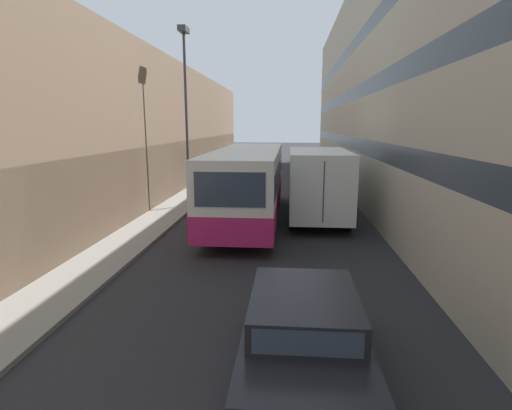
% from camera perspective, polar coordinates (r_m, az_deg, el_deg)
% --- Properties ---
extents(ground_plane, '(150.00, 150.00, 0.00)m').
position_cam_1_polar(ground_plane, '(15.68, 1.46, -3.11)').
color(ground_plane, '#232326').
extents(sidewalk_left, '(1.78, 60.00, 0.11)m').
position_cam_1_polar(sidewalk_left, '(16.54, -14.39, -2.50)').
color(sidewalk_left, gray).
rests_on(sidewalk_left, ground_plane).
extents(building_left_shopfront, '(2.40, 60.00, 7.45)m').
position_cam_1_polar(building_left_shopfront, '(16.86, -21.44, 8.78)').
color(building_left_shopfront, brown).
rests_on(building_left_shopfront, ground_plane).
extents(building_right_apartment, '(2.40, 60.00, 11.80)m').
position_cam_1_polar(building_right_apartment, '(15.94, 22.30, 17.61)').
color(building_right_apartment, '#A89E89').
rests_on(building_right_apartment, ground_plane).
extents(car_hatchback, '(1.88, 3.95, 1.36)m').
position_cam_1_polar(car_hatchback, '(6.63, 6.84, -17.89)').
color(car_hatchback, black).
rests_on(car_hatchback, ground_plane).
extents(bus, '(2.54, 10.66, 2.94)m').
position_cam_1_polar(bus, '(16.63, -1.07, 3.23)').
color(bus, silver).
rests_on(bus, ground_plane).
extents(box_truck, '(2.31, 7.30, 2.91)m').
position_cam_1_polar(box_truck, '(17.28, 8.69, 3.44)').
color(box_truck, silver).
rests_on(box_truck, ground_plane).
extents(street_lamp, '(0.36, 0.80, 8.05)m').
position_cam_1_polar(street_lamp, '(19.08, -10.05, 16.11)').
color(street_lamp, '#38383D').
rests_on(street_lamp, sidewalk_left).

